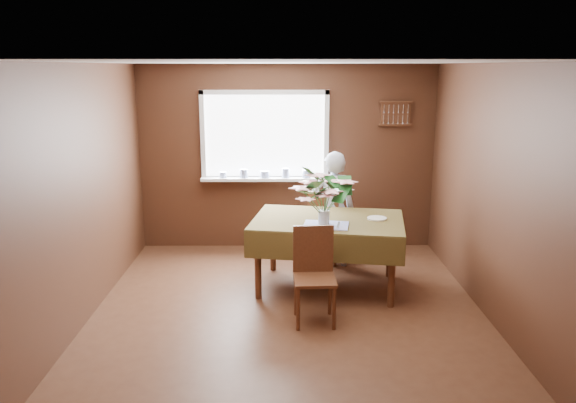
{
  "coord_description": "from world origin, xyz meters",
  "views": [
    {
      "loc": [
        -0.05,
        -5.3,
        2.46
      ],
      "look_at": [
        0.0,
        0.55,
        1.05
      ],
      "focal_mm": 35.0,
      "sensor_mm": 36.0,
      "label": 1
    }
  ],
  "objects_px": {
    "chair_near": "(314,270)",
    "seated_woman": "(333,209)",
    "chair_far": "(326,224)",
    "flower_bouquet": "(324,193)",
    "dining_table": "(328,227)"
  },
  "relations": [
    {
      "from": "chair_near",
      "to": "flower_bouquet",
      "type": "height_order",
      "value": "flower_bouquet"
    },
    {
      "from": "dining_table",
      "to": "seated_woman",
      "type": "relative_size",
      "value": 1.25
    },
    {
      "from": "dining_table",
      "to": "seated_woman",
      "type": "bearing_deg",
      "value": 90.0
    },
    {
      "from": "flower_bouquet",
      "to": "dining_table",
      "type": "bearing_deg",
      "value": 73.99
    },
    {
      "from": "dining_table",
      "to": "flower_bouquet",
      "type": "distance_m",
      "value": 0.5
    },
    {
      "from": "seated_woman",
      "to": "flower_bouquet",
      "type": "xyz_separation_m",
      "value": [
        -0.19,
        -0.97,
        0.43
      ]
    },
    {
      "from": "chair_far",
      "to": "chair_near",
      "type": "relative_size",
      "value": 1.0
    },
    {
      "from": "chair_near",
      "to": "seated_woman",
      "type": "relative_size",
      "value": 0.64
    },
    {
      "from": "chair_near",
      "to": "flower_bouquet",
      "type": "xyz_separation_m",
      "value": [
        0.14,
        0.61,
        0.64
      ]
    },
    {
      "from": "chair_near",
      "to": "flower_bouquet",
      "type": "bearing_deg",
      "value": 75.16
    },
    {
      "from": "flower_bouquet",
      "to": "seated_woman",
      "type": "bearing_deg",
      "value": 79.05
    },
    {
      "from": "chair_near",
      "to": "seated_woman",
      "type": "xyz_separation_m",
      "value": [
        0.32,
        1.58,
        0.22
      ]
    },
    {
      "from": "flower_bouquet",
      "to": "chair_far",
      "type": "bearing_deg",
      "value": 84.46
    },
    {
      "from": "chair_far",
      "to": "seated_woman",
      "type": "bearing_deg",
      "value": 156.91
    },
    {
      "from": "dining_table",
      "to": "chair_far",
      "type": "bearing_deg",
      "value": 96.71
    }
  ]
}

